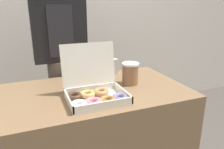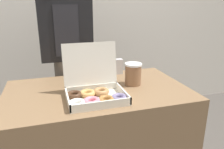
% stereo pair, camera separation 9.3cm
% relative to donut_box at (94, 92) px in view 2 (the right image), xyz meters
% --- Properties ---
extents(table, '(1.06, 0.63, 0.74)m').
position_rel_donut_box_xyz_m(table, '(0.05, 0.12, -0.41)').
color(table, brown).
rests_on(table, ground_plane).
extents(donut_box, '(0.33, 0.28, 0.28)m').
position_rel_donut_box_xyz_m(donut_box, '(0.00, 0.00, 0.00)').
color(donut_box, silver).
rests_on(donut_box, table).
extents(coffee_cup, '(0.10, 0.10, 0.13)m').
position_rel_donut_box_xyz_m(coffee_cup, '(0.28, 0.14, 0.03)').
color(coffee_cup, '#8C6042').
rests_on(coffee_cup, table).
extents(napkin_holder, '(0.11, 0.05, 0.11)m').
position_rel_donut_box_xyz_m(napkin_holder, '(0.23, 0.38, 0.01)').
color(napkin_holder, silver).
rests_on(napkin_holder, table).
extents(person_customer, '(0.37, 0.24, 1.62)m').
position_rel_donut_box_xyz_m(person_customer, '(-0.08, 0.59, 0.15)').
color(person_customer, '#665B51').
rests_on(person_customer, ground_plane).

